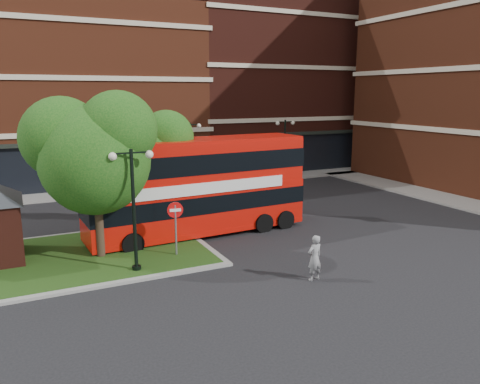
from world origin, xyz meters
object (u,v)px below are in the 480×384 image
bus (198,180)px  car_silver (175,182)px  woman (315,258)px  car_white (219,179)px

bus → car_silver: 10.86m
woman → car_white: woman is taller
woman → bus: bearing=-84.7°
car_silver → bus: bearing=160.8°
car_silver → car_white: bearing=-97.7°
woman → car_white: 18.39m
bus → woman: 8.01m
bus → woman: bearing=-79.5°
bus → car_white: bearing=58.2°
bus → car_white: bus is taller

